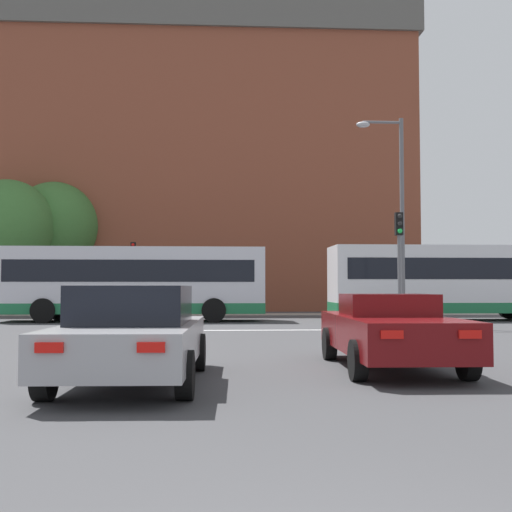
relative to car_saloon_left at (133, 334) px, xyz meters
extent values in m
cube|color=silver|center=(2.05, 11.79, -0.74)|extent=(8.29, 0.30, 0.01)
cube|color=gray|center=(2.05, 24.33, -0.74)|extent=(69.21, 2.50, 0.01)
cube|color=brown|center=(-1.48, 33.44, 7.79)|extent=(29.81, 10.86, 17.07)
cube|color=#5B5954|center=(-1.48, 33.44, 17.33)|extent=(30.41, 11.29, 2.00)
cube|color=brown|center=(-12.42, 35.34, 19.45)|extent=(0.90, 0.90, 2.25)
cube|color=brown|center=(-5.50, 35.43, 19.45)|extent=(0.90, 0.90, 2.25)
cube|color=brown|center=(2.18, 32.23, 19.45)|extent=(0.90, 0.90, 2.25)
cube|color=brown|center=(10.18, 31.86, 19.45)|extent=(0.90, 0.90, 2.25)
cube|color=#9E9EA3|center=(0.00, 0.01, -0.13)|extent=(1.99, 4.72, 0.59)
cube|color=black|center=(0.00, -0.03, 0.44)|extent=(1.66, 2.14, 0.56)
cylinder|color=black|center=(-0.85, 1.48, -0.43)|extent=(0.24, 0.65, 0.64)
cylinder|color=black|center=(0.93, 1.43, -0.43)|extent=(0.24, 0.65, 0.64)
cylinder|color=black|center=(-0.93, -1.41, -0.43)|extent=(0.24, 0.65, 0.64)
cylinder|color=black|center=(0.85, -1.46, -0.43)|extent=(0.24, 0.65, 0.64)
cube|color=red|center=(-0.64, -2.32, 0.01)|extent=(0.32, 0.06, 0.12)
cube|color=red|center=(0.51, -2.35, 0.01)|extent=(0.32, 0.06, 0.12)
cube|color=#600C0F|center=(4.31, 1.50, -0.12)|extent=(1.89, 4.76, 0.62)
cube|color=#600C0F|center=(4.31, 1.62, 0.38)|extent=(1.57, 1.45, 0.39)
cylinder|color=black|center=(3.49, 2.98, -0.43)|extent=(0.23, 0.64, 0.64)
cylinder|color=black|center=(5.20, 2.94, -0.43)|extent=(0.23, 0.64, 0.64)
cylinder|color=black|center=(3.42, 0.05, -0.43)|extent=(0.23, 0.64, 0.64)
cylinder|color=black|center=(5.14, 0.01, -0.43)|extent=(0.23, 0.64, 0.64)
cube|color=red|center=(3.70, -0.87, 0.04)|extent=(0.32, 0.06, 0.12)
cube|color=red|center=(4.81, -0.90, 0.04)|extent=(0.32, 0.06, 0.12)
cube|color=silver|center=(-2.35, 17.75, 0.99)|extent=(11.06, 2.55, 2.76)
cube|color=#1E7042|center=(-2.35, 17.75, -0.18)|extent=(11.08, 2.57, 0.44)
cube|color=black|center=(-2.35, 17.75, 1.37)|extent=(10.18, 2.58, 0.90)
cylinder|color=black|center=(1.08, 18.98, -0.25)|extent=(1.00, 0.28, 1.00)
cylinder|color=black|center=(1.08, 16.53, -0.25)|extent=(1.00, 0.28, 1.00)
cylinder|color=black|center=(-5.78, 18.98, -0.25)|extent=(1.00, 0.28, 1.00)
cylinder|color=black|center=(-5.78, 16.53, -0.25)|extent=(1.00, 0.28, 1.00)
cube|color=silver|center=(11.36, 17.76, 1.04)|extent=(10.36, 2.56, 2.88)
cube|color=#1E7042|center=(11.36, 17.76, -0.18)|extent=(10.38, 2.58, 0.44)
cube|color=black|center=(11.36, 17.76, 1.48)|extent=(9.53, 2.59, 0.90)
cylinder|color=black|center=(14.57, 18.99, -0.25)|extent=(1.00, 0.28, 1.00)
cylinder|color=black|center=(8.15, 18.99, -0.25)|extent=(1.00, 0.28, 1.00)
cylinder|color=black|center=(8.15, 16.53, -0.25)|extent=(1.00, 0.28, 1.00)
cylinder|color=slate|center=(-3.16, 23.68, 0.74)|extent=(0.12, 0.12, 2.97)
cube|color=black|center=(-3.16, 23.68, 2.63)|extent=(0.26, 0.20, 0.80)
sphere|color=red|center=(-3.16, 23.55, 2.88)|extent=(0.17, 0.17, 0.17)
sphere|color=black|center=(-3.16, 23.55, 2.63)|extent=(0.17, 0.17, 0.17)
sphere|color=black|center=(-3.16, 23.55, 2.37)|extent=(0.17, 0.17, 0.17)
cylinder|color=slate|center=(7.55, 12.18, 0.88)|extent=(0.12, 0.12, 3.25)
cube|color=black|center=(7.55, 12.18, 2.90)|extent=(0.26, 0.20, 0.80)
sphere|color=black|center=(7.55, 12.05, 3.16)|extent=(0.17, 0.17, 0.17)
sphere|color=black|center=(7.55, 12.05, 2.90)|extent=(0.17, 0.17, 0.17)
sphere|color=#1ED14C|center=(7.55, 12.05, 2.65)|extent=(0.17, 0.17, 0.17)
cylinder|color=slate|center=(8.05, 13.49, 3.12)|extent=(0.16, 0.16, 7.73)
cylinder|color=slate|center=(7.33, 13.49, 6.83)|extent=(1.44, 0.10, 0.10)
ellipsoid|color=#B2B2B7|center=(6.61, 13.49, 6.73)|extent=(0.50, 0.36, 0.22)
cylinder|color=black|center=(1.39, 23.99, -0.35)|extent=(0.13, 0.13, 0.79)
cylinder|color=black|center=(1.29, 23.85, -0.35)|extent=(0.13, 0.13, 0.79)
cube|color=#B21E23|center=(1.34, 23.92, 0.36)|extent=(0.41, 0.45, 0.63)
sphere|color=tan|center=(1.34, 23.92, 0.79)|extent=(0.24, 0.24, 0.24)
cylinder|color=#4C3823|center=(-8.28, 28.03, 0.67)|extent=(0.36, 0.36, 2.83)
ellipsoid|color=#3D7033|center=(-8.28, 28.03, 4.21)|extent=(5.00, 5.00, 5.25)
cylinder|color=#4C3823|center=(-10.20, 25.75, 0.55)|extent=(0.36, 0.36, 2.59)
ellipsoid|color=#3D7033|center=(-10.20, 25.75, 3.96)|extent=(4.97, 4.97, 5.22)
camera|label=1|loc=(1.28, -9.76, 0.70)|focal=45.00mm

